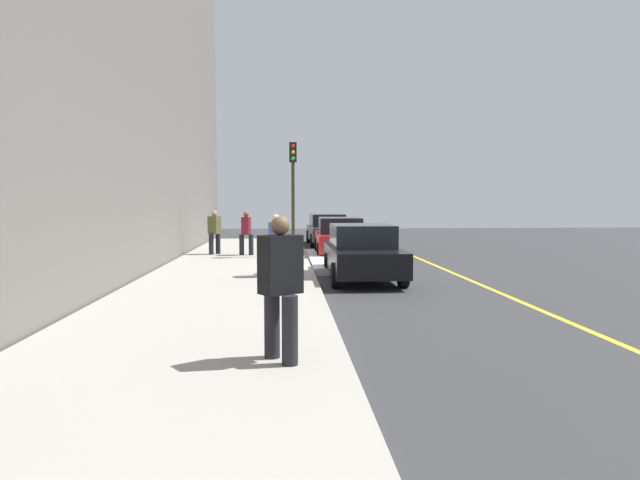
{
  "coord_description": "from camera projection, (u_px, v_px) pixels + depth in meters",
  "views": [
    {
      "loc": [
        16.24,
        -1.83,
        2.14
      ],
      "look_at": [
        1.43,
        -0.89,
        1.12
      ],
      "focal_mm": 31.47,
      "sensor_mm": 36.0,
      "label": 1
    }
  ],
  "objects": [
    {
      "name": "ground_plane",
      "position": [
        347.0,
        275.0,
        16.43
      ],
      "size": [
        56.0,
        56.0,
        0.0
      ],
      "primitive_type": "plane",
      "color": "#333335"
    },
    {
      "name": "sidewalk",
      "position": [
        234.0,
        273.0,
        16.22
      ],
      "size": [
        28.0,
        4.6,
        0.15
      ],
      "primitive_type": "cube",
      "color": "#A39E93",
      "rests_on": "ground"
    },
    {
      "name": "building_facade",
      "position": [
        131.0,
        8.0,
        15.53
      ],
      "size": [
        32.0,
        0.8,
        15.0
      ],
      "primitive_type": "cube",
      "color": "#66605B",
      "rests_on": "ground"
    },
    {
      "name": "lane_stripe_centre",
      "position": [
        454.0,
        274.0,
        16.63
      ],
      "size": [
        28.0,
        0.14,
        0.01
      ],
      "primitive_type": "cube",
      "color": "gold",
      "rests_on": "ground"
    },
    {
      "name": "snow_bank_curb",
      "position": [
        318.0,
        262.0,
        18.92
      ],
      "size": [
        5.7,
        0.56,
        0.22
      ],
      "primitive_type": "cube",
      "color": "white",
      "rests_on": "ground"
    },
    {
      "name": "parked_car_charcoal",
      "position": [
        327.0,
        229.0,
        27.73
      ],
      "size": [
        4.71,
        1.97,
        1.51
      ],
      "color": "black",
      "rests_on": "ground"
    },
    {
      "name": "parked_car_red",
      "position": [
        340.0,
        237.0,
        21.79
      ],
      "size": [
        4.4,
        1.99,
        1.51
      ],
      "color": "black",
      "rests_on": "ground"
    },
    {
      "name": "parked_car_black",
      "position": [
        363.0,
        253.0,
        15.2
      ],
      "size": [
        4.17,
        1.91,
        1.51
      ],
      "color": "black",
      "rests_on": "ground"
    },
    {
      "name": "pedestrian_olive_coat",
      "position": [
        215.0,
        231.0,
        21.12
      ],
      "size": [
        0.49,
        0.52,
        1.65
      ],
      "color": "black",
      "rests_on": "sidewalk"
    },
    {
      "name": "pedestrian_burgundy_coat",
      "position": [
        246.0,
        232.0,
        20.81
      ],
      "size": [
        0.48,
        0.53,
        1.63
      ],
      "color": "black",
      "rests_on": "sidewalk"
    },
    {
      "name": "pedestrian_black_coat",
      "position": [
        281.0,
        284.0,
        6.94
      ],
      "size": [
        0.53,
        0.58,
        1.81
      ],
      "color": "black",
      "rests_on": "sidewalk"
    },
    {
      "name": "pedestrian_blue_coat",
      "position": [
        276.0,
        243.0,
        14.89
      ],
      "size": [
        0.51,
        0.53,
        1.65
      ],
      "color": "black",
      "rests_on": "sidewalk"
    },
    {
      "name": "traffic_light_pole",
      "position": [
        293.0,
        179.0,
        20.05
      ],
      "size": [
        0.35,
        0.26,
        4.09
      ],
      "color": "#2D2D19",
      "rests_on": "sidewalk"
    },
    {
      "name": "rolling_suitcase",
      "position": [
        272.0,
        263.0,
        15.41
      ],
      "size": [
        0.34,
        0.22,
        0.93
      ],
      "color": "#471E19",
      "rests_on": "sidewalk"
    }
  ]
}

